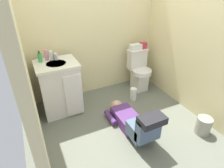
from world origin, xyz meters
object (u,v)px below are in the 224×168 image
vanity_cabinet (60,87)px  toiletry_bag (143,45)px  person_plumber (133,121)px  bottle_pink (46,55)px  faucet (53,56)px  trash_can (203,126)px  tissue_box (136,47)px  paper_towel_roll (133,94)px  toilet (139,70)px  soap_dispenser (40,58)px  bottle_clear (56,57)px  bottle_white (51,56)px

vanity_cabinet → toiletry_bag: toiletry_bag is taller
person_plumber → bottle_pink: bottle_pink is taller
faucet → bottle_pink: bearing=179.8°
vanity_cabinet → trash_can: 2.13m
faucet → tissue_box: 1.44m
vanity_cabinet → paper_towel_roll: bearing=-11.8°
toilet → soap_dispenser: (-1.67, 0.05, 0.52)m
person_plumber → trash_can: bearing=-27.0°
bottle_pink → bottle_clear: bottle_pink is taller
soap_dispenser → faucet: bearing=6.0°
vanity_cabinet → bottle_clear: bearing=75.1°
soap_dispenser → bottle_clear: soap_dispenser is taller
toilet → soap_dispenser: soap_dispenser is taller
faucet → soap_dispenser: size_ratio=0.60×
tissue_box → toiletry_bag: toiletry_bag is taller
toiletry_bag → soap_dispenser: 1.78m
faucet → tissue_box: bearing=0.7°
toilet → bottle_pink: (-1.58, 0.07, 0.53)m
toiletry_bag → soap_dispenser: bearing=-178.8°
person_plumber → trash_can: size_ratio=4.28×
faucet → bottle_clear: size_ratio=0.98×
toilet → bottle_pink: size_ratio=4.54×
tissue_box → soap_dispenser: (-1.63, -0.04, 0.09)m
paper_towel_roll → faucet: bearing=161.6°
toiletry_bag → trash_can: toiletry_bag is taller
toilet → person_plumber: bearing=-125.5°
vanity_cabinet → bottle_pink: size_ratio=4.97×
person_plumber → bottle_clear: size_ratio=10.46×
faucet → bottle_clear: bottle_clear is taller
toiletry_bag → bottle_pink: 1.68m
person_plumber → toiletry_bag: 1.51m
person_plumber → bottle_clear: bottle_clear is taller
toiletry_bag → bottle_pink: (-1.68, -0.02, 0.10)m
toiletry_bag → trash_can: 1.68m
toilet → bottle_white: bearing=177.8°
bottle_white → toilet: bearing=-2.2°
faucet → bottle_white: size_ratio=0.71×
bottle_clear → trash_can: size_ratio=0.41×
faucet → soap_dispenser: soap_dispenser is taller
vanity_cabinet → bottle_pink: 0.51m
toilet → faucet: 1.57m
toilet → tissue_box: tissue_box is taller
bottle_white → faucet: bearing=28.2°
bottle_white → bottle_clear: bottle_white is taller
vanity_cabinet → bottle_white: (-0.03, 0.13, 0.47)m
paper_towel_roll → vanity_cabinet: bearing=168.2°
vanity_cabinet → soap_dispenser: (-0.19, 0.13, 0.47)m
person_plumber → soap_dispenser: bearing=132.0°
tissue_box → trash_can: bearing=-83.4°
paper_towel_roll → tissue_box: bearing=58.1°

